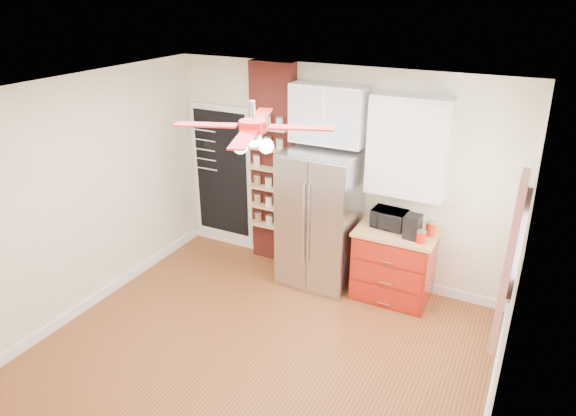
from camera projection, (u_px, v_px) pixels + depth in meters
The scene contains 21 objects.
floor at pixel (259, 353), 5.38m from camera, with size 4.50×4.50×0.00m, color brown.
ceiling at pixel (252, 95), 4.30m from camera, with size 4.50×4.50×0.00m, color white.
wall_back at pixel (336, 174), 6.47m from camera, with size 4.50×0.02×2.70m, color beige.
wall_front at pixel (95, 367), 3.20m from camera, with size 4.50×0.02×2.70m, color beige.
wall_left at pixel (83, 197), 5.77m from camera, with size 0.02×4.00×2.70m, color beige.
wall_right at pixel (511, 299), 3.91m from camera, with size 0.02×4.00×2.70m, color beige.
chalkboard at pixel (222, 173), 7.25m from camera, with size 0.95×0.05×1.95m.
brick_pillar at pixel (274, 166), 6.76m from camera, with size 0.60×0.16×2.70m, color maroon.
fridge at pixel (319, 219), 6.38m from camera, with size 0.90×0.70×1.75m, color #B1B0B5.
upper_glass_cabinet at pixel (329, 114), 6.03m from camera, with size 0.90×0.35×0.70m, color white.
red_cabinet at pixel (394, 264), 6.19m from camera, with size 0.94×0.64×0.90m.
upper_shelf_unit at pixel (408, 147), 5.76m from camera, with size 0.90×0.30×1.15m, color white.
window at pixel (523, 229), 4.57m from camera, with size 0.04×0.75×1.05m, color white.
curtain at pixel (508, 265), 4.18m from camera, with size 0.06×0.40×1.55m, color red.
ceiling_fan at pixel (253, 127), 4.41m from camera, with size 1.40×1.40×0.44m.
toaster_oven at pixel (389, 219), 6.06m from camera, with size 0.40×0.27×0.22m, color black.
coffee_maker at pixel (413, 227), 5.79m from camera, with size 0.17×0.18×0.28m, color black.
canister_left at pixel (421, 237), 5.71m from camera, with size 0.10×0.10×0.13m, color red.
canister_right at pixel (431, 229), 5.89m from camera, with size 0.11×0.11×0.15m, color #AA2309.
pantry_jar_oats at pixel (257, 161), 6.66m from camera, with size 0.08×0.08×0.15m, color beige.
pantry_jar_beans at pixel (281, 165), 6.56m from camera, with size 0.08×0.08×0.12m, color #987F4D.
Camera 1 is at (2.23, -3.72, 3.54)m, focal length 32.00 mm.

